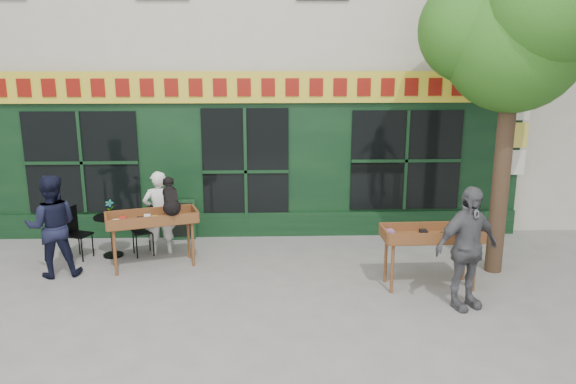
% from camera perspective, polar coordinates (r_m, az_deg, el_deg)
% --- Properties ---
extents(ground, '(80.00, 80.00, 0.00)m').
position_cam_1_polar(ground, '(9.36, -4.73, -8.95)').
color(ground, slate).
rests_on(ground, ground).
extents(street_tree, '(3.05, 2.90, 5.60)m').
position_cam_1_polar(street_tree, '(9.78, 22.22, 15.72)').
color(street_tree, '#382619').
rests_on(street_tree, ground).
extents(book_cart_center, '(1.62, 1.05, 0.99)m').
position_cam_1_polar(book_cart_center, '(9.94, -13.66, -2.91)').
color(book_cart_center, brown).
rests_on(book_cart_center, ground).
extents(dog, '(0.51, 0.68, 0.60)m').
position_cam_1_polar(dog, '(9.70, -11.85, -0.35)').
color(dog, black).
rests_on(dog, book_cart_center).
extents(woman, '(0.66, 0.53, 1.57)m').
position_cam_1_polar(woman, '(10.56, -12.95, -2.09)').
color(woman, white).
rests_on(woman, ground).
extents(book_cart_right, '(1.52, 0.66, 0.99)m').
position_cam_1_polar(book_cart_right, '(9.10, 14.32, -4.50)').
color(book_cart_right, brown).
rests_on(book_cart_right, ground).
extents(man_right, '(1.16, 0.81, 1.82)m').
position_cam_1_polar(man_right, '(8.49, 17.69, -5.45)').
color(man_right, '#515156').
rests_on(man_right, ground).
extents(bistro_table, '(0.60, 0.60, 0.76)m').
position_cam_1_polar(bistro_table, '(10.73, -17.52, -3.48)').
color(bistro_table, black).
rests_on(bistro_table, ground).
extents(bistro_chair_left, '(0.47, 0.47, 0.95)m').
position_cam_1_polar(bistro_chair_left, '(10.85, -20.85, -3.48)').
color(bistro_chair_left, black).
rests_on(bistro_chair_left, ground).
extents(bistro_chair_right, '(0.48, 0.48, 0.95)m').
position_cam_1_polar(bistro_chair_right, '(10.65, -14.12, -3.29)').
color(bistro_chair_right, black).
rests_on(bistro_chair_right, ground).
extents(potted_plant, '(0.17, 0.12, 0.30)m').
position_cam_1_polar(potted_plant, '(10.63, -17.66, -1.56)').
color(potted_plant, gray).
rests_on(potted_plant, bistro_table).
extents(man_left, '(0.97, 0.84, 1.72)m').
position_cam_1_polar(man_left, '(10.04, -22.85, -3.22)').
color(man_left, black).
rests_on(man_left, ground).
extents(chalkboard, '(0.57, 0.23, 0.79)m').
position_cam_1_polar(chalkboard, '(11.42, -10.81, -2.77)').
color(chalkboard, black).
rests_on(chalkboard, ground).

